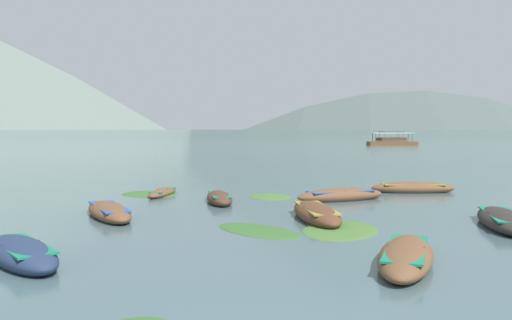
{
  "coord_description": "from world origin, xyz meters",
  "views": [
    {
      "loc": [
        -0.58,
        -5.47,
        3.26
      ],
      "look_at": [
        1.01,
        28.6,
        1.16
      ],
      "focal_mm": 36.61,
      "sensor_mm": 36.0,
      "label": 1
    }
  ],
  "objects_px": {
    "rowboat_8": "(341,196)",
    "ferry_0": "(391,139)",
    "rowboat_2": "(413,188)",
    "rowboat_1": "(406,256)",
    "rowboat_3": "(21,253)",
    "rowboat_0": "(316,214)",
    "rowboat_4": "(503,220)",
    "rowboat_11": "(219,198)",
    "ferry_1": "(392,143)",
    "rowboat_7": "(109,212)",
    "rowboat_5": "(163,193)"
  },
  "relations": [
    {
      "from": "rowboat_8",
      "to": "ferry_0",
      "type": "distance_m",
      "value": 119.44
    },
    {
      "from": "rowboat_7",
      "to": "ferry_0",
      "type": "relative_size",
      "value": 0.52
    },
    {
      "from": "rowboat_0",
      "to": "ferry_1",
      "type": "xyz_separation_m",
      "value": [
        27.02,
        78.04,
        0.23
      ]
    },
    {
      "from": "rowboat_2",
      "to": "ferry_1",
      "type": "distance_m",
      "value": 73.38
    },
    {
      "from": "rowboat_2",
      "to": "ferry_0",
      "type": "height_order",
      "value": "ferry_0"
    },
    {
      "from": "rowboat_4",
      "to": "rowboat_8",
      "type": "xyz_separation_m",
      "value": [
        -4.07,
        6.47,
        0.01
      ]
    },
    {
      "from": "rowboat_7",
      "to": "rowboat_11",
      "type": "height_order",
      "value": "rowboat_7"
    },
    {
      "from": "rowboat_5",
      "to": "rowboat_3",
      "type": "bearing_deg",
      "value": -98.2
    },
    {
      "from": "rowboat_0",
      "to": "ferry_0",
      "type": "relative_size",
      "value": 0.54
    },
    {
      "from": "rowboat_4",
      "to": "ferry_1",
      "type": "height_order",
      "value": "ferry_1"
    },
    {
      "from": "rowboat_3",
      "to": "ferry_0",
      "type": "distance_m",
      "value": 132.62
    },
    {
      "from": "rowboat_8",
      "to": "ferry_0",
      "type": "height_order",
      "value": "ferry_0"
    },
    {
      "from": "rowboat_2",
      "to": "ferry_0",
      "type": "xyz_separation_m",
      "value": [
        33.15,
        110.69,
        0.24
      ]
    },
    {
      "from": "ferry_0",
      "to": "ferry_1",
      "type": "xyz_separation_m",
      "value": [
        -12.33,
        -40.33,
        -0.0
      ]
    },
    {
      "from": "rowboat_0",
      "to": "rowboat_7",
      "type": "bearing_deg",
      "value": 172.93
    },
    {
      "from": "rowboat_2",
      "to": "ferry_0",
      "type": "bearing_deg",
      "value": 73.33
    },
    {
      "from": "rowboat_11",
      "to": "ferry_0",
      "type": "height_order",
      "value": "ferry_0"
    },
    {
      "from": "rowboat_0",
      "to": "rowboat_5",
      "type": "relative_size",
      "value": 1.49
    },
    {
      "from": "rowboat_4",
      "to": "ferry_0",
      "type": "xyz_separation_m",
      "value": [
        33.35,
        119.89,
        0.24
      ]
    },
    {
      "from": "rowboat_11",
      "to": "ferry_0",
      "type": "bearing_deg",
      "value": 69.38
    },
    {
      "from": "rowboat_7",
      "to": "rowboat_8",
      "type": "xyz_separation_m",
      "value": [
        9.41,
        4.01,
        0.02
      ]
    },
    {
      "from": "rowboat_1",
      "to": "rowboat_5",
      "type": "distance_m",
      "value": 15.11
    },
    {
      "from": "rowboat_1",
      "to": "rowboat_3",
      "type": "distance_m",
      "value": 9.31
    },
    {
      "from": "rowboat_3",
      "to": "rowboat_8",
      "type": "distance_m",
      "value": 14.47
    },
    {
      "from": "rowboat_8",
      "to": "rowboat_7",
      "type": "bearing_deg",
      "value": -156.92
    },
    {
      "from": "rowboat_1",
      "to": "rowboat_7",
      "type": "xyz_separation_m",
      "value": [
        -8.65,
        7.08,
        -0.01
      ]
    },
    {
      "from": "rowboat_2",
      "to": "rowboat_7",
      "type": "relative_size",
      "value": 0.96
    },
    {
      "from": "rowboat_2",
      "to": "rowboat_4",
      "type": "xyz_separation_m",
      "value": [
        -0.2,
        -9.21,
        -0.01
      ]
    },
    {
      "from": "rowboat_4",
      "to": "rowboat_11",
      "type": "xyz_separation_m",
      "value": [
        -9.53,
        5.94,
        -0.01
      ]
    },
    {
      "from": "rowboat_2",
      "to": "rowboat_11",
      "type": "height_order",
      "value": "rowboat_2"
    },
    {
      "from": "rowboat_5",
      "to": "rowboat_8",
      "type": "height_order",
      "value": "rowboat_8"
    },
    {
      "from": "rowboat_3",
      "to": "rowboat_11",
      "type": "distance_m",
      "value": 10.89
    },
    {
      "from": "rowboat_8",
      "to": "ferry_0",
      "type": "xyz_separation_m",
      "value": [
        37.42,
        113.43,
        0.24
      ]
    },
    {
      "from": "rowboat_7",
      "to": "rowboat_11",
      "type": "xyz_separation_m",
      "value": [
        3.95,
        3.48,
        -0.0
      ]
    },
    {
      "from": "rowboat_1",
      "to": "ferry_1",
      "type": "height_order",
      "value": "ferry_1"
    },
    {
      "from": "rowboat_0",
      "to": "ferry_0",
      "type": "distance_m",
      "value": 124.73
    },
    {
      "from": "rowboat_0",
      "to": "rowboat_7",
      "type": "xyz_separation_m",
      "value": [
        -7.5,
        0.93,
        -0.02
      ]
    },
    {
      "from": "rowboat_5",
      "to": "rowboat_11",
      "type": "relative_size",
      "value": 0.92
    },
    {
      "from": "rowboat_1",
      "to": "rowboat_8",
      "type": "relative_size",
      "value": 0.98
    },
    {
      "from": "rowboat_7",
      "to": "rowboat_11",
      "type": "relative_size",
      "value": 1.32
    },
    {
      "from": "rowboat_7",
      "to": "rowboat_5",
      "type": "bearing_deg",
      "value": 79.14
    },
    {
      "from": "rowboat_1",
      "to": "rowboat_4",
      "type": "relative_size",
      "value": 0.93
    },
    {
      "from": "rowboat_1",
      "to": "rowboat_3",
      "type": "relative_size",
      "value": 1.12
    },
    {
      "from": "rowboat_3",
      "to": "rowboat_5",
      "type": "relative_size",
      "value": 1.26
    },
    {
      "from": "rowboat_11",
      "to": "ferry_0",
      "type": "distance_m",
      "value": 121.76
    },
    {
      "from": "rowboat_8",
      "to": "rowboat_11",
      "type": "relative_size",
      "value": 1.32
    },
    {
      "from": "rowboat_4",
      "to": "ferry_0",
      "type": "bearing_deg",
      "value": 74.45
    },
    {
      "from": "rowboat_2",
      "to": "rowboat_3",
      "type": "bearing_deg",
      "value": -137.46
    },
    {
      "from": "rowboat_0",
      "to": "rowboat_8",
      "type": "distance_m",
      "value": 5.3
    },
    {
      "from": "rowboat_4",
      "to": "rowboat_7",
      "type": "relative_size",
      "value": 1.06
    }
  ]
}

